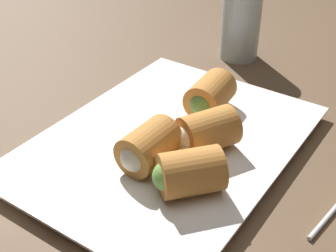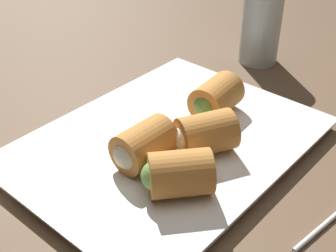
% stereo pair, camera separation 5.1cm
% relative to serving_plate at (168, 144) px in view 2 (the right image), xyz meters
% --- Properties ---
extents(table_surface, '(1.80, 1.40, 0.02)m').
position_rel_serving_plate_xyz_m(table_surface, '(0.04, 0.03, -0.02)').
color(table_surface, brown).
rests_on(table_surface, ground).
extents(serving_plate, '(0.35, 0.26, 0.01)m').
position_rel_serving_plate_xyz_m(serving_plate, '(0.00, 0.00, 0.00)').
color(serving_plate, white).
rests_on(serving_plate, table_surface).
extents(roll_front_left, '(0.07, 0.05, 0.05)m').
position_rel_serving_plate_xyz_m(roll_front_left, '(-0.05, -0.01, 0.03)').
color(roll_front_left, '#B77533').
rests_on(roll_front_left, serving_plate).
extents(roll_front_right, '(0.07, 0.05, 0.05)m').
position_rel_serving_plate_xyz_m(roll_front_right, '(0.08, -0.01, 0.03)').
color(roll_front_right, '#B77533').
rests_on(roll_front_right, serving_plate).
extents(roll_back_left, '(0.08, 0.07, 0.05)m').
position_rel_serving_plate_xyz_m(roll_back_left, '(0.01, -0.04, 0.03)').
color(roll_back_left, '#B77533').
rests_on(roll_back_left, serving_plate).
extents(roll_back_right, '(0.08, 0.08, 0.05)m').
position_rel_serving_plate_xyz_m(roll_back_right, '(-0.06, -0.07, 0.03)').
color(roll_back_right, '#B77533').
rests_on(roll_back_right, serving_plate).
extents(drinking_glass, '(0.06, 0.06, 0.12)m').
position_rel_serving_plate_xyz_m(drinking_glass, '(0.27, 0.05, 0.05)').
color(drinking_glass, silver).
rests_on(drinking_glass, table_surface).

